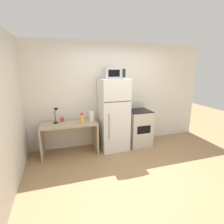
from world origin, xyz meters
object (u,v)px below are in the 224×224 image
(oven_range, at_px, (139,127))
(microwave, at_px, (114,73))
(desk_lamp, at_px, (56,113))
(paper_towel_roll, at_px, (92,116))
(coffee_mug, at_px, (62,119))
(spray_bottle, at_px, (82,119))
(desk, at_px, (69,132))
(refrigerator, at_px, (114,115))

(oven_range, bearing_deg, microwave, -175.99)
(desk_lamp, height_order, oven_range, desk_lamp)
(paper_towel_roll, bearing_deg, desk_lamp, 172.87)
(coffee_mug, bearing_deg, microwave, -9.84)
(spray_bottle, xyz_separation_m, microwave, (0.79, 0.09, 1.01))
(oven_range, bearing_deg, desk, 179.96)
(coffee_mug, relative_size, paper_towel_roll, 0.40)
(paper_towel_roll, distance_m, microwave, 1.13)
(desk_lamp, distance_m, paper_towel_roll, 0.81)
(spray_bottle, bearing_deg, paper_towel_roll, 23.22)
(oven_range, bearing_deg, paper_towel_roll, -178.18)
(coffee_mug, xyz_separation_m, spray_bottle, (0.42, -0.30, 0.05))
(desk, relative_size, microwave, 2.77)
(desk, xyz_separation_m, spray_bottle, (0.28, -0.14, 0.32))
(spray_bottle, height_order, paper_towel_roll, spray_bottle)
(desk, distance_m, spray_bottle, 0.45)
(desk, bearing_deg, paper_towel_roll, -4.45)
(desk, bearing_deg, spray_bottle, -26.96)
(refrigerator, height_order, microwave, microwave)
(desk_lamp, bearing_deg, refrigerator, -3.73)
(oven_range, bearing_deg, coffee_mug, 175.21)
(coffee_mug, distance_m, oven_range, 1.94)
(refrigerator, bearing_deg, coffee_mug, 171.15)
(desk, bearing_deg, refrigerator, -1.56)
(spray_bottle, xyz_separation_m, oven_range, (1.49, 0.14, -0.38))
(microwave, bearing_deg, oven_range, 4.01)
(paper_towel_roll, distance_m, refrigerator, 0.55)
(paper_towel_roll, bearing_deg, refrigerator, 1.24)
(desk_lamp, distance_m, refrigerator, 1.34)
(desk, relative_size, desk_lamp, 3.60)
(oven_range, bearing_deg, refrigerator, -177.72)
(desk, bearing_deg, coffee_mug, 129.70)
(desk_lamp, bearing_deg, paper_towel_roll, -7.13)
(coffee_mug, distance_m, paper_towel_roll, 0.69)
(paper_towel_roll, height_order, oven_range, oven_range)
(desk, distance_m, paper_towel_roll, 0.63)
(spray_bottle, relative_size, refrigerator, 0.14)
(spray_bottle, height_order, refrigerator, refrigerator)
(coffee_mug, relative_size, oven_range, 0.09)
(desk, height_order, desk_lamp, desk_lamp)
(spray_bottle, bearing_deg, oven_range, 5.50)
(refrigerator, relative_size, oven_range, 1.57)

